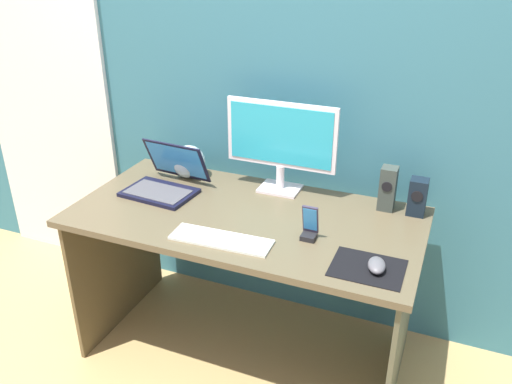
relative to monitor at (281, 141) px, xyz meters
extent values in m
plane|color=tan|center=(-0.05, -0.27, -0.96)|extent=(8.00, 8.00, 0.00)
cube|color=#346E7E|center=(-0.05, 0.17, 0.29)|extent=(6.00, 0.04, 2.50)
cube|color=white|center=(-1.42, 0.14, 0.05)|extent=(0.82, 0.02, 2.02)
cube|color=brown|center=(-0.05, -0.27, -0.25)|extent=(1.44, 0.72, 0.03)
cube|color=brown|center=(-0.73, -0.27, -0.61)|extent=(0.02, 0.68, 0.70)
cube|color=#51523C|center=(0.63, -0.27, -0.61)|extent=(0.02, 0.68, 0.70)
cube|color=silver|center=(0.00, 0.00, -0.23)|extent=(0.18, 0.14, 0.01)
cylinder|color=silver|center=(0.00, 0.00, -0.17)|extent=(0.04, 0.04, 0.11)
cube|color=silver|center=(0.00, 0.00, 0.03)|extent=(0.50, 0.02, 0.29)
cube|color=#26A5BF|center=(0.00, -0.01, 0.03)|extent=(0.46, 0.00, 0.26)
cube|color=black|center=(0.60, 0.00, -0.15)|extent=(0.07, 0.07, 0.16)
cylinder|color=black|center=(0.60, -0.04, -0.14)|extent=(0.05, 0.00, 0.05)
cube|color=#353E38|center=(0.47, 0.00, -0.14)|extent=(0.07, 0.07, 0.19)
cylinder|color=black|center=(0.47, -0.04, -0.12)|extent=(0.04, 0.00, 0.04)
cube|color=black|center=(-0.48, -0.25, -0.22)|extent=(0.32, 0.23, 0.02)
cube|color=#47474C|center=(-0.48, -0.26, -0.22)|extent=(0.28, 0.18, 0.00)
cube|color=black|center=(-0.47, -0.10, -0.12)|extent=(0.31, 0.11, 0.19)
cube|color=#338CD8|center=(-0.47, -0.11, -0.12)|extent=(0.29, 0.10, 0.16)
sphere|color=silver|center=(-0.45, -0.02, -0.16)|extent=(0.16, 0.16, 0.16)
cube|color=white|center=(-0.05, -0.50, -0.23)|extent=(0.39, 0.13, 0.01)
cube|color=black|center=(0.50, -0.47, -0.23)|extent=(0.25, 0.20, 0.00)
ellipsoid|color=#555458|center=(0.53, -0.48, -0.21)|extent=(0.08, 0.11, 0.04)
cube|color=black|center=(0.25, -0.36, -0.22)|extent=(0.06, 0.05, 0.02)
cube|color=#363047|center=(0.25, -0.35, -0.15)|extent=(0.06, 0.04, 0.12)
cube|color=#338CD8|center=(0.25, -0.36, -0.15)|extent=(0.05, 0.02, 0.10)
camera|label=1|loc=(0.72, -2.03, 0.80)|focal=37.02mm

